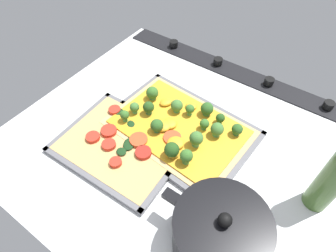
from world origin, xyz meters
TOP-DOWN VIEW (x-y plane):
  - ground_plane at (0.00, 0.00)cm, footprint 84.04×71.25cm
  - stove_control_panel at (-0.00, -32.13)cm, footprint 80.68×7.00cm
  - baking_tray_front at (3.56, -2.64)cm, footprint 37.79×28.10cm
  - broccoli_pizza at (3.51, -2.53)cm, footprint 35.21×25.53cm
  - baking_tray_back at (12.20, 9.39)cm, footprint 30.01×24.23cm
  - veggie_pizza_back at (12.08, 9.01)cm, footprint 27.54×21.76cm
  - cooking_pot at (-17.76, 16.71)cm, footprint 23.90×17.04cm
  - oil_bottle at (-30.49, -2.93)cm, footprint 4.99×4.99cm

SIDE VIEW (x-z plane):
  - ground_plane at x=0.00cm, z-range -3.00..0.00cm
  - baking_tray_front at x=3.56cm, z-range -0.28..1.02cm
  - baking_tray_back at x=12.20cm, z-range -0.27..1.03cm
  - stove_control_panel at x=0.00cm, z-range -0.76..1.84cm
  - veggie_pizza_back at x=12.08cm, z-range 0.19..2.09cm
  - broccoli_pizza at x=3.51cm, z-range -0.82..4.82cm
  - cooking_pot at x=-17.76cm, z-range -1.14..11.60cm
  - oil_bottle at x=-30.49cm, z-range -1.88..22.74cm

